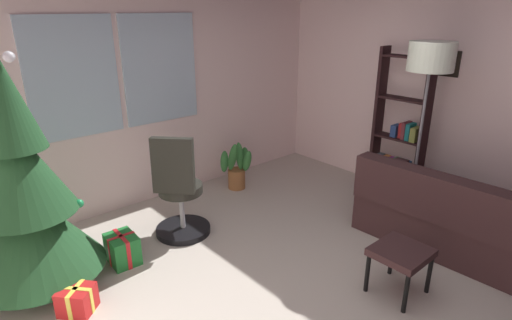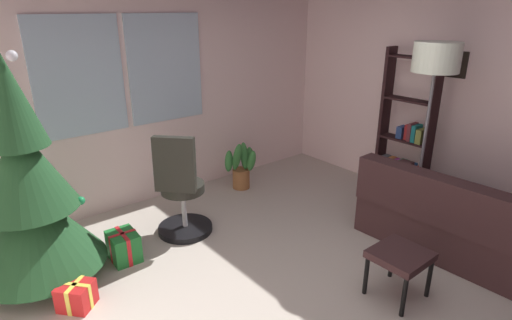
% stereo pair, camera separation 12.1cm
% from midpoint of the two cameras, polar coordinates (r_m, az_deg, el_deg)
% --- Properties ---
extents(ground_plane, '(4.84, 5.14, 0.10)m').
position_cam_midpoint_polar(ground_plane, '(3.59, 9.49, -18.93)').
color(ground_plane, '#BBB0A3').
extents(wall_back_with_windows, '(4.84, 0.12, 2.81)m').
position_cam_midpoint_polar(wall_back_with_windows, '(4.94, -13.25, 10.55)').
color(wall_back_with_windows, silver).
rests_on(wall_back_with_windows, ground_plane).
extents(wall_right_with_frames, '(0.12, 5.14, 2.81)m').
position_cam_midpoint_polar(wall_right_with_frames, '(5.02, 29.82, 8.50)').
color(wall_right_with_frames, silver).
rests_on(wall_right_with_frames, ground_plane).
extents(couch, '(1.73, 1.75, 0.81)m').
position_cam_midpoint_polar(couch, '(4.56, 28.48, -7.39)').
color(couch, '#372121').
rests_on(couch, ground_plane).
extents(footstool, '(0.42, 0.40, 0.40)m').
position_cam_midpoint_polar(footstool, '(3.56, 20.17, -12.63)').
color(footstool, '#372121').
rests_on(footstool, ground_plane).
extents(holiday_tree, '(1.04, 1.04, 2.36)m').
position_cam_midpoint_polar(holiday_tree, '(3.74, -27.96, -4.38)').
color(holiday_tree, '#4C331E').
rests_on(holiday_tree, ground_plane).
extents(gift_box_red, '(0.32, 0.33, 0.21)m').
position_cam_midpoint_polar(gift_box_red, '(3.63, -22.61, -16.86)').
color(gift_box_red, red).
rests_on(gift_box_red, ground_plane).
extents(gift_box_green, '(0.25, 0.32, 0.28)m').
position_cam_midpoint_polar(gift_box_green, '(4.06, -16.93, -11.32)').
color(gift_box_green, '#1E722D').
rests_on(gift_box_green, ground_plane).
extents(office_chair, '(0.59, 0.59, 1.09)m').
position_cam_midpoint_polar(office_chair, '(4.21, -9.45, -4.91)').
color(office_chair, black).
rests_on(office_chair, ground_plane).
extents(bookshelf, '(0.18, 0.64, 1.78)m').
position_cam_midpoint_polar(bookshelf, '(5.21, 20.53, 3.06)').
color(bookshelf, black).
rests_on(bookshelf, ground_plane).
extents(floor_lamp, '(0.44, 0.44, 1.90)m').
position_cam_midpoint_polar(floor_lamp, '(4.41, 24.20, 11.58)').
color(floor_lamp, slate).
rests_on(floor_lamp, ground_plane).
extents(potted_plant, '(0.45, 0.38, 0.66)m').
position_cam_midpoint_polar(potted_plant, '(5.27, -1.33, -1.00)').
color(potted_plant, '#985E35').
rests_on(potted_plant, ground_plane).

